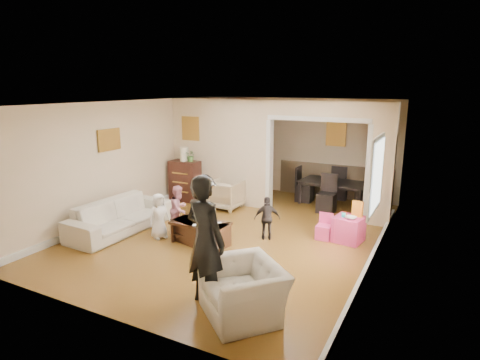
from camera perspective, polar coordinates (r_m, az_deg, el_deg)
The scene contains 27 objects.
floor at distance 8.27m, azimuth -0.64°, elevation -7.38°, with size 7.00×7.00×0.00m, color olive.
partition_left at distance 10.11m, azimuth -2.75°, elevation 4.06°, with size 2.75×0.18×2.60m, color beige.
partition_right at distance 8.86m, azimuth 19.35°, elevation 1.99°, with size 0.55×0.18×2.60m, color beige.
partition_header at distance 9.01m, azimuth 11.13°, elevation 9.89°, with size 2.22×0.18×0.35m, color beige.
window_pane at distance 6.64m, azimuth 18.88°, elevation 0.65°, with size 0.03×0.95×1.10m, color white.
framed_art_partition at distance 10.40m, azimuth -7.03°, elevation 7.28°, with size 0.45×0.03×0.55m, color brown.
framed_art_sofa_wall at distance 8.97m, azimuth -18.10°, elevation 5.46°, with size 0.03×0.55×0.40m, color brown.
framed_art_alcove at distance 10.65m, azimuth 13.49°, elevation 6.35°, with size 0.45×0.03×0.55m, color brown.
sofa at distance 8.56m, azimuth -16.70°, elevation -4.93°, with size 2.23×0.87×0.65m, color beige.
armchair_back at distance 9.74m, azimuth -2.02°, elevation -2.05°, with size 0.73×0.76×0.69m, color tan.
armchair_front at distance 5.36m, azimuth 0.46°, elevation -15.43°, with size 1.06×0.93×0.69m, color beige.
dresser at distance 10.45m, azimuth -7.80°, elevation -0.11°, with size 0.76×0.43×1.04m, color #361710.
table_lamp at distance 10.31m, azimuth -7.92°, elevation 3.68°, with size 0.22×0.22×0.36m, color #FFF6CF.
potted_plant at distance 10.20m, azimuth -7.00°, elevation 3.45°, with size 0.27×0.24×0.30m, color #416F31.
coffee_table at distance 7.70m, azimuth -5.66°, elevation -7.42°, with size 1.10×0.55×0.41m, color #381B12.
coffee_cup at distance 7.52m, azimuth -5.27°, elevation -5.84°, with size 0.11×0.11×0.10m, color silver.
play_table at distance 7.99m, azimuth 15.18°, elevation -6.76°, with size 0.51×0.51×0.49m, color #D6387E.
cereal_box at distance 7.94m, azimuth 16.36°, elevation -3.96°, with size 0.20×0.07×0.30m, color yellow.
cyan_cup at distance 7.88m, azimuth 14.52°, elevation -4.83°, with size 0.08×0.08×0.08m, color #28C6C8.
toy_block at distance 8.04m, azimuth 14.65°, elevation -4.57°, with size 0.08×0.06×0.05m, color red.
play_bowl at distance 7.79m, azimuth 15.47°, elevation -5.22°, with size 0.21×0.21×0.05m, color white.
dining_table at distance 10.26m, azimuth 13.15°, elevation -1.89°, with size 1.68×0.94×0.59m, color black.
adult_person at distance 5.42m, azimuth -4.95°, elevation -8.56°, with size 0.66×0.44×1.82m, color black.
child_kneel_a at distance 7.98m, azimuth -11.43°, elevation -5.03°, with size 0.44×0.28×0.89m, color white.
child_kneel_b at distance 8.22m, azimuth -8.67°, elevation -4.09°, with size 0.47×0.37×0.97m, color pink.
child_toddler at distance 7.78m, azimuth 3.89°, elevation -5.45°, with size 0.50×0.21×0.85m, color black.
craft_papers at distance 7.60m, azimuth -5.19°, elevation -6.00°, with size 0.76×0.48×0.00m.
Camera 1 is at (3.65, -6.83, 2.92)m, focal length 30.02 mm.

